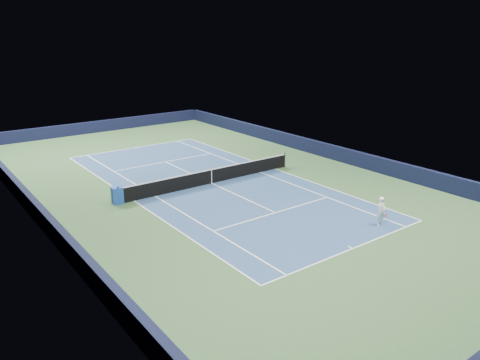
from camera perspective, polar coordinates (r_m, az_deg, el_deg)
ground at (r=30.75m, az=-3.48°, el=-0.41°), size 40.00×40.00×0.00m
wall_far at (r=47.94m, az=-16.72°, el=6.29°), size 22.00×0.35×1.10m
wall_right at (r=37.37m, az=10.53°, el=3.55°), size 0.35×40.00×1.10m
wall_left at (r=26.61m, az=-23.40°, el=-3.68°), size 0.35×40.00×1.10m
court_surface at (r=30.75m, az=-3.48°, el=-0.40°), size 10.97×23.77×0.01m
baseline_far at (r=40.84m, az=-12.71°, el=3.87°), size 10.97×0.08×0.00m
baseline_near at (r=22.48m, az=13.60°, el=-8.12°), size 10.97×0.08×0.00m
sideline_doubles_right at (r=33.91m, az=4.28°, el=1.37°), size 0.08×23.77×0.00m
sideline_doubles_left at (r=28.31m, az=-12.80°, el=-2.49°), size 0.08×23.77×0.00m
sideline_singles_right at (r=33.06m, az=2.49°, el=0.96°), size 0.08×23.77×0.00m
sideline_singles_left at (r=28.84m, az=-10.32°, el=-1.94°), size 0.08×23.77×0.00m
service_line_far at (r=36.05m, az=-9.09°, el=2.20°), size 8.23×0.08×0.00m
service_line_near at (r=25.95m, az=4.34°, el=-3.99°), size 8.23×0.08×0.00m
center_service_line at (r=30.75m, az=-3.48°, el=-0.39°), size 0.08×12.80×0.00m
center_mark_far at (r=40.71m, az=-12.63°, el=3.83°), size 0.08×0.30×0.00m
center_mark_near at (r=22.57m, az=13.31°, el=-7.99°), size 0.08×0.30×0.00m
tennis_net at (r=30.60m, az=-3.50°, el=0.49°), size 12.90×0.10×1.07m
sponsor_cube at (r=27.98m, az=-14.72°, el=-1.81°), size 0.68×0.63×1.00m
tennis_player at (r=25.14m, az=16.87°, el=-3.65°), size 0.74×1.22×2.16m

